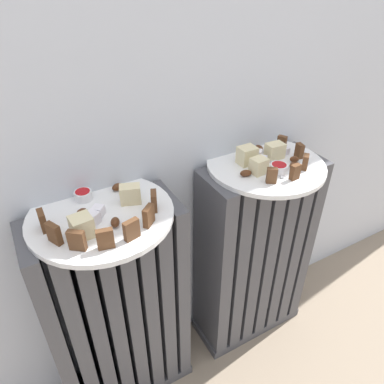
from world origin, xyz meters
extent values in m
cube|color=#47474C|center=(-0.22, 0.28, 0.01)|extent=(0.36, 0.15, 0.03)
cube|color=#47474C|center=(-0.38, 0.28, 0.33)|extent=(0.03, 0.15, 0.61)
cube|color=#47474C|center=(-0.33, 0.28, 0.33)|extent=(0.03, 0.15, 0.61)
cube|color=#47474C|center=(-0.29, 0.28, 0.33)|extent=(0.03, 0.15, 0.61)
cube|color=#47474C|center=(-0.24, 0.28, 0.33)|extent=(0.03, 0.15, 0.61)
cube|color=#47474C|center=(-0.20, 0.28, 0.33)|extent=(0.03, 0.15, 0.61)
cube|color=#47474C|center=(-0.15, 0.28, 0.33)|extent=(0.03, 0.15, 0.61)
cube|color=#47474C|center=(-0.11, 0.28, 0.33)|extent=(0.03, 0.15, 0.61)
cube|color=#47474C|center=(-0.06, 0.28, 0.33)|extent=(0.03, 0.15, 0.61)
cube|color=#47474C|center=(0.22, 0.28, 0.01)|extent=(0.36, 0.15, 0.03)
cube|color=#47474C|center=(0.07, 0.28, 0.33)|extent=(0.04, 0.15, 0.61)
cube|color=#47474C|center=(0.12, 0.28, 0.33)|extent=(0.04, 0.15, 0.61)
cube|color=#47474C|center=(0.17, 0.28, 0.33)|extent=(0.04, 0.15, 0.61)
cube|color=#47474C|center=(0.22, 0.28, 0.33)|extent=(0.04, 0.15, 0.61)
cube|color=#47474C|center=(0.27, 0.28, 0.33)|extent=(0.04, 0.15, 0.61)
cube|color=#47474C|center=(0.32, 0.28, 0.33)|extent=(0.04, 0.15, 0.61)
cube|color=#47474C|center=(0.38, 0.28, 0.33)|extent=(0.04, 0.15, 0.61)
cylinder|color=white|center=(-0.22, 0.28, 0.64)|extent=(0.31, 0.31, 0.01)
cylinder|color=white|center=(0.22, 0.28, 0.64)|extent=(0.31, 0.31, 0.01)
cube|color=#56351E|center=(-0.33, 0.28, 0.67)|extent=(0.01, 0.03, 0.04)
cube|color=#56351E|center=(-0.32, 0.23, 0.67)|extent=(0.02, 0.03, 0.04)
cube|color=#56351E|center=(-0.29, 0.19, 0.67)|extent=(0.03, 0.03, 0.04)
cube|color=#56351E|center=(-0.24, 0.17, 0.67)|extent=(0.03, 0.02, 0.04)
cube|color=#56351E|center=(-0.19, 0.17, 0.67)|extent=(0.03, 0.02, 0.04)
cube|color=#56351E|center=(-0.15, 0.19, 0.67)|extent=(0.03, 0.03, 0.04)
cube|color=#56351E|center=(-0.12, 0.24, 0.67)|extent=(0.02, 0.03, 0.04)
cube|color=beige|center=(-0.15, 0.28, 0.67)|extent=(0.05, 0.04, 0.04)
cube|color=beige|center=(-0.27, 0.22, 0.67)|extent=(0.04, 0.04, 0.04)
cube|color=white|center=(-0.25, 0.25, 0.66)|extent=(0.04, 0.04, 0.03)
cube|color=white|center=(-0.23, 0.27, 0.66)|extent=(0.03, 0.03, 0.02)
ellipsoid|color=#4C2814|center=(-0.26, 0.29, 0.66)|extent=(0.03, 0.03, 0.02)
ellipsoid|color=#4C2814|center=(-0.21, 0.22, 0.66)|extent=(0.03, 0.03, 0.02)
ellipsoid|color=#4C2814|center=(-0.16, 0.35, 0.66)|extent=(0.03, 0.02, 0.02)
cylinder|color=white|center=(-0.24, 0.35, 0.66)|extent=(0.04, 0.04, 0.02)
cylinder|color=#B21419|center=(-0.24, 0.35, 0.67)|extent=(0.03, 0.03, 0.01)
cube|color=#56351E|center=(0.17, 0.20, 0.67)|extent=(0.03, 0.02, 0.04)
cube|color=#56351E|center=(0.23, 0.18, 0.67)|extent=(0.03, 0.02, 0.04)
cube|color=#56351E|center=(0.29, 0.21, 0.67)|extent=(0.03, 0.03, 0.04)
cube|color=#56351E|center=(0.32, 0.26, 0.67)|extent=(0.02, 0.03, 0.04)
cube|color=#56351E|center=(0.31, 0.32, 0.67)|extent=(0.02, 0.03, 0.04)
cube|color=beige|center=(0.17, 0.25, 0.67)|extent=(0.04, 0.04, 0.04)
cube|color=beige|center=(0.17, 0.30, 0.67)|extent=(0.05, 0.04, 0.05)
cube|color=beige|center=(0.26, 0.29, 0.67)|extent=(0.05, 0.04, 0.04)
cube|color=white|center=(0.21, 0.31, 0.66)|extent=(0.04, 0.04, 0.02)
cube|color=white|center=(0.30, 0.29, 0.66)|extent=(0.02, 0.02, 0.02)
cube|color=white|center=(0.22, 0.28, 0.66)|extent=(0.03, 0.03, 0.02)
ellipsoid|color=#4C2814|center=(0.25, 0.34, 0.66)|extent=(0.02, 0.03, 0.02)
ellipsoid|color=#4C2814|center=(0.26, 0.22, 0.66)|extent=(0.03, 0.03, 0.02)
ellipsoid|color=#4C2814|center=(0.13, 0.25, 0.66)|extent=(0.03, 0.03, 0.02)
ellipsoid|color=#4C2814|center=(0.29, 0.25, 0.66)|extent=(0.03, 0.03, 0.02)
cylinder|color=white|center=(0.22, 0.23, 0.66)|extent=(0.04, 0.04, 0.02)
cylinder|color=#B21419|center=(0.22, 0.23, 0.67)|extent=(0.04, 0.04, 0.01)
cube|color=#B7B7BC|center=(0.22, 0.23, 0.65)|extent=(0.03, 0.06, 0.00)
cube|color=#B7B7BC|center=(0.24, 0.27, 0.65)|extent=(0.03, 0.03, 0.00)
camera|label=1|loc=(-0.35, -0.34, 1.11)|focal=33.54mm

